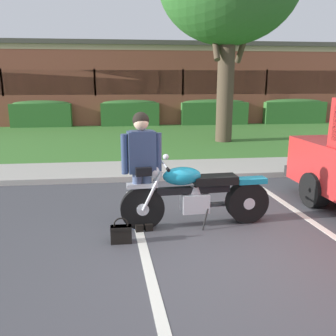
# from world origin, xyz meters

# --- Properties ---
(ground_plane) EXTENTS (140.00, 140.00, 0.00)m
(ground_plane) POSITION_xyz_m (0.00, 0.00, 0.00)
(ground_plane) COLOR #424247
(curb_strip) EXTENTS (60.00, 0.20, 0.12)m
(curb_strip) POSITION_xyz_m (0.00, 3.18, 0.06)
(curb_strip) COLOR #ADA89E
(curb_strip) RESTS_ON ground
(concrete_walk) EXTENTS (60.00, 1.50, 0.08)m
(concrete_walk) POSITION_xyz_m (0.00, 4.03, 0.04)
(concrete_walk) COLOR #ADA89E
(concrete_walk) RESTS_ON ground
(grass_lawn) EXTENTS (60.00, 7.84, 0.06)m
(grass_lawn) POSITION_xyz_m (0.00, 8.70, 0.03)
(grass_lawn) COLOR #3D752D
(grass_lawn) RESTS_ON ground
(stall_stripe_0) EXTENTS (0.42, 4.40, 0.01)m
(stall_stripe_0) POSITION_xyz_m (-1.17, 0.20, 0.00)
(stall_stripe_0) COLOR silver
(stall_stripe_0) RESTS_ON ground
(stall_stripe_1) EXTENTS (0.42, 4.40, 0.01)m
(stall_stripe_1) POSITION_xyz_m (1.50, 0.20, 0.00)
(stall_stripe_1) COLOR silver
(stall_stripe_1) RESTS_ON ground
(motorcycle) EXTENTS (2.24, 0.82, 1.18)m
(motorcycle) POSITION_xyz_m (-0.24, 0.67, 0.48)
(motorcycle) COLOR black
(motorcycle) RESTS_ON ground
(rider_person) EXTENTS (0.57, 0.33, 1.70)m
(rider_person) POSITION_xyz_m (-1.13, 0.63, 0.99)
(rider_person) COLOR black
(rider_person) RESTS_ON ground
(handbag) EXTENTS (0.28, 0.13, 0.36)m
(handbag) POSITION_xyz_m (-1.44, 0.19, 0.14)
(handbag) COLOR black
(handbag) RESTS_ON ground
(hedge_left) EXTENTS (2.67, 0.90, 1.24)m
(hedge_left) POSITION_xyz_m (-5.20, 12.53, 0.65)
(hedge_left) COLOR #336B2D
(hedge_left) RESTS_ON ground
(hedge_center_left) EXTENTS (2.67, 0.90, 1.24)m
(hedge_center_left) POSITION_xyz_m (-1.21, 12.53, 0.65)
(hedge_center_left) COLOR #336B2D
(hedge_center_left) RESTS_ON ground
(hedge_center_right) EXTENTS (3.19, 0.90, 1.24)m
(hedge_center_right) POSITION_xyz_m (2.79, 12.53, 0.65)
(hedge_center_right) COLOR #336B2D
(hedge_center_right) RESTS_ON ground
(hedge_right) EXTENTS (3.06, 0.90, 1.24)m
(hedge_right) POSITION_xyz_m (6.79, 12.53, 0.65)
(hedge_right) COLOR #336B2D
(hedge_right) RESTS_ON ground
(brick_building) EXTENTS (24.06, 11.97, 3.88)m
(brick_building) POSITION_xyz_m (1.29, 18.39, 1.94)
(brick_building) COLOR brown
(brick_building) RESTS_ON ground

